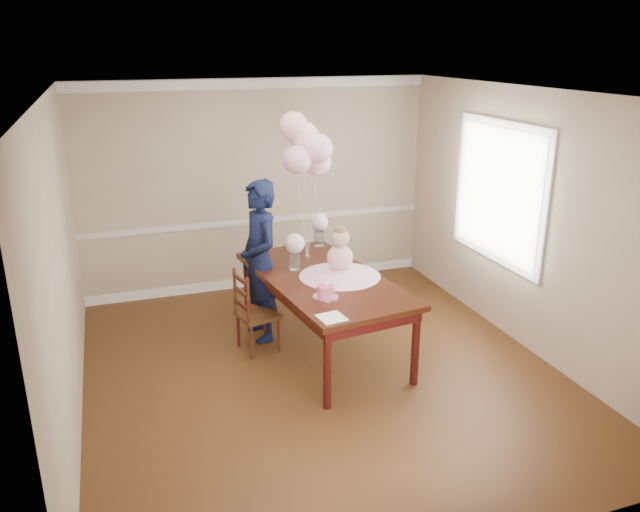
# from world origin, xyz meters

# --- Properties ---
(floor) EXTENTS (4.50, 5.00, 0.00)m
(floor) POSITION_xyz_m (0.00, 0.00, 0.00)
(floor) COLOR #371E0D
(floor) RESTS_ON ground
(ceiling) EXTENTS (4.50, 5.00, 0.02)m
(ceiling) POSITION_xyz_m (0.00, 0.00, 2.70)
(ceiling) COLOR white
(ceiling) RESTS_ON wall_back
(wall_back) EXTENTS (4.50, 0.02, 2.70)m
(wall_back) POSITION_xyz_m (0.00, 2.50, 1.35)
(wall_back) COLOR tan
(wall_back) RESTS_ON floor
(wall_front) EXTENTS (4.50, 0.02, 2.70)m
(wall_front) POSITION_xyz_m (0.00, -2.50, 1.35)
(wall_front) COLOR tan
(wall_front) RESTS_ON floor
(wall_left) EXTENTS (0.02, 5.00, 2.70)m
(wall_left) POSITION_xyz_m (-2.25, 0.00, 1.35)
(wall_left) COLOR tan
(wall_left) RESTS_ON floor
(wall_right) EXTENTS (0.02, 5.00, 2.70)m
(wall_right) POSITION_xyz_m (2.25, 0.00, 1.35)
(wall_right) COLOR tan
(wall_right) RESTS_ON floor
(chair_rail_trim) EXTENTS (4.50, 0.02, 0.07)m
(chair_rail_trim) POSITION_xyz_m (0.00, 2.49, 0.90)
(chair_rail_trim) COLOR silver
(chair_rail_trim) RESTS_ON wall_back
(crown_molding) EXTENTS (4.50, 0.02, 0.12)m
(crown_molding) POSITION_xyz_m (0.00, 2.49, 2.63)
(crown_molding) COLOR silver
(crown_molding) RESTS_ON wall_back
(baseboard_trim) EXTENTS (4.50, 0.02, 0.12)m
(baseboard_trim) POSITION_xyz_m (0.00, 2.49, 0.06)
(baseboard_trim) COLOR white
(baseboard_trim) RESTS_ON floor
(window_frame) EXTENTS (0.02, 1.66, 1.56)m
(window_frame) POSITION_xyz_m (2.23, 0.50, 1.55)
(window_frame) COLOR white
(window_frame) RESTS_ON wall_right
(window_blinds) EXTENTS (0.01, 1.50, 1.40)m
(window_blinds) POSITION_xyz_m (2.21, 0.50, 1.55)
(window_blinds) COLOR silver
(window_blinds) RESTS_ON wall_right
(dining_table_top) EXTENTS (1.38, 2.34, 0.06)m
(dining_table_top) POSITION_xyz_m (0.17, 0.45, 0.80)
(dining_table_top) COLOR black
(dining_table_top) RESTS_ON table_leg_fl
(table_apron) EXTENTS (1.26, 2.22, 0.11)m
(table_apron) POSITION_xyz_m (0.17, 0.45, 0.72)
(table_apron) COLOR black
(table_apron) RESTS_ON table_leg_fl
(table_leg_fl) EXTENTS (0.09, 0.09, 0.78)m
(table_leg_fl) POSITION_xyz_m (-0.16, -0.62, 0.39)
(table_leg_fl) COLOR black
(table_leg_fl) RESTS_ON floor
(table_leg_fr) EXTENTS (0.09, 0.09, 0.78)m
(table_leg_fr) POSITION_xyz_m (0.76, -0.50, 0.39)
(table_leg_fr) COLOR black
(table_leg_fr) RESTS_ON floor
(table_leg_bl) EXTENTS (0.09, 0.09, 0.78)m
(table_leg_bl) POSITION_xyz_m (-0.42, 1.41, 0.39)
(table_leg_bl) COLOR black
(table_leg_bl) RESTS_ON floor
(table_leg_br) EXTENTS (0.09, 0.09, 0.78)m
(table_leg_br) POSITION_xyz_m (0.50, 1.52, 0.39)
(table_leg_br) COLOR black
(table_leg_br) RESTS_ON floor
(baby_skirt) EXTENTS (0.94, 0.94, 0.11)m
(baby_skirt) POSITION_xyz_m (0.34, 0.42, 0.89)
(baby_skirt) COLOR #EEB0D1
(baby_skirt) RESTS_ON dining_table_top
(baby_torso) EXTENTS (0.27, 0.27, 0.27)m
(baby_torso) POSITION_xyz_m (0.34, 0.42, 1.03)
(baby_torso) COLOR pink
(baby_torso) RESTS_ON baby_skirt
(baby_head) EXTENTS (0.19, 0.19, 0.19)m
(baby_head) POSITION_xyz_m (0.34, 0.42, 1.24)
(baby_head) COLOR tan
(baby_head) RESTS_ON baby_torso
(baby_hair) EXTENTS (0.13, 0.13, 0.13)m
(baby_hair) POSITION_xyz_m (0.34, 0.42, 1.31)
(baby_hair) COLOR brown
(baby_hair) RESTS_ON baby_head
(cake_platter) EXTENTS (0.27, 0.27, 0.01)m
(cake_platter) POSITION_xyz_m (0.01, -0.07, 0.84)
(cake_platter) COLOR white
(cake_platter) RESTS_ON dining_table_top
(birthday_cake) EXTENTS (0.19, 0.19, 0.11)m
(birthday_cake) POSITION_xyz_m (0.01, -0.07, 0.90)
(birthday_cake) COLOR #D94479
(birthday_cake) RESTS_ON cake_platter
(cake_flower_a) EXTENTS (0.03, 0.03, 0.03)m
(cake_flower_a) POSITION_xyz_m (0.01, -0.07, 0.97)
(cake_flower_a) COLOR white
(cake_flower_a) RESTS_ON birthday_cake
(cake_flower_b) EXTENTS (0.03, 0.03, 0.03)m
(cake_flower_b) POSITION_xyz_m (0.04, -0.04, 0.97)
(cake_flower_b) COLOR white
(cake_flower_b) RESTS_ON birthday_cake
(rose_vase_near) EXTENTS (0.12, 0.12, 0.18)m
(rose_vase_near) POSITION_xyz_m (-0.04, 0.76, 0.92)
(rose_vase_near) COLOR silver
(rose_vase_near) RESTS_ON dining_table_top
(roses_near) EXTENTS (0.21, 0.21, 0.21)m
(roses_near) POSITION_xyz_m (-0.04, 0.76, 1.12)
(roses_near) COLOR beige
(roses_near) RESTS_ON rose_vase_near
(rose_vase_far) EXTENTS (0.12, 0.12, 0.18)m
(rose_vase_far) POSITION_xyz_m (0.47, 1.44, 0.92)
(rose_vase_far) COLOR silver
(rose_vase_far) RESTS_ON dining_table_top
(roses_far) EXTENTS (0.21, 0.21, 0.21)m
(roses_far) POSITION_xyz_m (0.47, 1.44, 1.12)
(roses_far) COLOR white
(roses_far) RESTS_ON rose_vase_far
(napkin) EXTENTS (0.25, 0.25, 0.01)m
(napkin) POSITION_xyz_m (-0.10, -0.53, 0.84)
(napkin) COLOR white
(napkin) RESTS_ON dining_table_top
(balloon_weight) EXTENTS (0.05, 0.05, 0.02)m
(balloon_weight) POSITION_xyz_m (0.20, 1.07, 0.84)
(balloon_weight) COLOR silver
(balloon_weight) RESTS_ON dining_table_top
(balloon_a) EXTENTS (0.31, 0.31, 0.31)m
(balloon_a) POSITION_xyz_m (0.09, 1.06, 1.94)
(balloon_a) COLOR #E9A5C3
(balloon_a) RESTS_ON balloon_ribbon_a
(balloon_b) EXTENTS (0.31, 0.31, 0.31)m
(balloon_b) POSITION_xyz_m (0.32, 1.03, 2.05)
(balloon_b) COLOR #FFB4D9
(balloon_b) RESTS_ON balloon_ribbon_b
(balloon_c) EXTENTS (0.31, 0.31, 0.31)m
(balloon_c) POSITION_xyz_m (0.21, 1.18, 2.16)
(balloon_c) COLOR #FFB4D1
(balloon_c) RESTS_ON balloon_ribbon_c
(balloon_d) EXTENTS (0.31, 0.31, 0.31)m
(balloon_d) POSITION_xyz_m (0.10, 1.19, 2.27)
(balloon_d) COLOR #ECA7B7
(balloon_d) RESTS_ON balloon_ribbon_d
(balloon_e) EXTENTS (0.31, 0.31, 0.31)m
(balloon_e) POSITION_xyz_m (0.35, 1.18, 1.88)
(balloon_e) COLOR #FFB4D1
(balloon_e) RESTS_ON balloon_ribbon_e
(balloon_ribbon_a) EXTENTS (0.10, 0.02, 0.93)m
(balloon_ribbon_a) POSITION_xyz_m (0.15, 1.07, 1.31)
(balloon_ribbon_a) COLOR white
(balloon_ribbon_a) RESTS_ON balloon_weight
(balloon_ribbon_b) EXTENTS (0.12, 0.05, 1.04)m
(balloon_ribbon_b) POSITION_xyz_m (0.26, 1.05, 1.36)
(balloon_ribbon_b) COLOR white
(balloon_ribbon_b) RESTS_ON balloon_weight
(balloon_ribbon_c) EXTENTS (0.01, 0.11, 1.15)m
(balloon_ribbon_c) POSITION_xyz_m (0.20, 1.13, 1.42)
(balloon_ribbon_c) COLOR white
(balloon_ribbon_c) RESTS_ON balloon_weight
(balloon_ribbon_d) EXTENTS (0.11, 0.10, 1.26)m
(balloon_ribbon_d) POSITION_xyz_m (0.15, 1.13, 1.47)
(balloon_ribbon_d) COLOR white
(balloon_ribbon_d) RESTS_ON balloon_weight
(balloon_ribbon_e) EXTENTS (0.15, 0.10, 0.86)m
(balloon_ribbon_e) POSITION_xyz_m (0.28, 1.13, 1.28)
(balloon_ribbon_e) COLOR white
(balloon_ribbon_e) RESTS_ON balloon_weight
(dining_chair_seat) EXTENTS (0.46, 0.46, 0.04)m
(dining_chair_seat) POSITION_xyz_m (-0.47, 0.69, 0.40)
(dining_chair_seat) COLOR #3C2310
(dining_chair_seat) RESTS_ON chair_leg_fl
(chair_leg_fl) EXTENTS (0.04, 0.04, 0.38)m
(chair_leg_fl) POSITION_xyz_m (-0.60, 0.50, 0.19)
(chair_leg_fl) COLOR black
(chair_leg_fl) RESTS_ON floor
(chair_leg_fr) EXTENTS (0.04, 0.04, 0.38)m
(chair_leg_fr) POSITION_xyz_m (-0.29, 0.57, 0.19)
(chair_leg_fr) COLOR #36190E
(chair_leg_fr) RESTS_ON floor
(chair_leg_bl) EXTENTS (0.04, 0.04, 0.38)m
(chair_leg_bl) POSITION_xyz_m (-0.66, 0.81, 0.19)
(chair_leg_bl) COLOR black
(chair_leg_bl) RESTS_ON floor
(chair_leg_br) EXTENTS (0.04, 0.04, 0.38)m
(chair_leg_br) POSITION_xyz_m (-0.35, 0.88, 0.19)
(chair_leg_br) COLOR #37180F
(chair_leg_br) RESTS_ON floor
(chair_back_post_l) EXTENTS (0.04, 0.04, 0.49)m
(chair_back_post_l) POSITION_xyz_m (-0.61, 0.49, 0.65)
(chair_back_post_l) COLOR #34140E
(chair_back_post_l) RESTS_ON dining_chair_seat
(chair_back_post_r) EXTENTS (0.04, 0.04, 0.49)m
(chair_back_post_r) POSITION_xyz_m (-0.68, 0.81, 0.65)
(chair_back_post_r) COLOR #3D2210
(chair_back_post_r) RESTS_ON dining_chair_seat
(chair_slat_low) EXTENTS (0.10, 0.35, 0.04)m
(chair_slat_low) POSITION_xyz_m (-0.65, 0.65, 0.55)
(chair_slat_low) COLOR #38140F
(chair_slat_low) RESTS_ON dining_chair_seat
(chair_slat_mid) EXTENTS (0.10, 0.35, 0.04)m
(chair_slat_mid) POSITION_xyz_m (-0.65, 0.65, 0.69)
(chair_slat_mid) COLOR #381A0F
(chair_slat_mid) RESTS_ON dining_chair_seat
(chair_slat_top) EXTENTS (0.10, 0.35, 0.04)m
(chair_slat_top) POSITION_xyz_m (-0.65, 0.65, 0.83)
(chair_slat_top) COLOR #3D1710
(chair_slat_top) RESTS_ON dining_chair_seat
(woman) EXTENTS (0.51, 0.69, 1.77)m
(woman) POSITION_xyz_m (-0.37, 0.98, 0.88)
(woman) COLOR black
(woman) RESTS_ON floor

